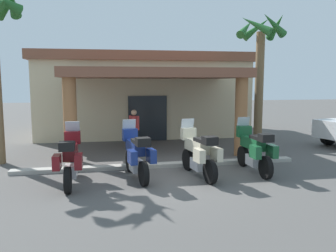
{
  "coord_description": "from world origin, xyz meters",
  "views": [
    {
      "loc": [
        -2.19,
        -9.57,
        2.71
      ],
      "look_at": [
        0.15,
        2.08,
        1.2
      ],
      "focal_mm": 36.6,
      "sensor_mm": 36.0,
      "label": 1
    }
  ],
  "objects_px": {
    "motorcycle_cream": "(199,153)",
    "pedestrian": "(134,127)",
    "motorcycle_maroon": "(70,159)",
    "motorcycle_green": "(254,150)",
    "motel_building": "(142,93)",
    "palm_tree_near_portico": "(260,53)",
    "motorcycle_blue": "(136,154)"
  },
  "relations": [
    {
      "from": "motorcycle_cream",
      "to": "pedestrian",
      "type": "distance_m",
      "value": 4.34
    },
    {
      "from": "motorcycle_blue",
      "to": "palm_tree_near_portico",
      "type": "height_order",
      "value": "palm_tree_near_portico"
    },
    {
      "from": "motorcycle_green",
      "to": "palm_tree_near_portico",
      "type": "height_order",
      "value": "palm_tree_near_portico"
    },
    {
      "from": "motorcycle_blue",
      "to": "palm_tree_near_portico",
      "type": "bearing_deg",
      "value": -61.86
    },
    {
      "from": "motorcycle_green",
      "to": "pedestrian",
      "type": "bearing_deg",
      "value": 39.13
    },
    {
      "from": "motorcycle_maroon",
      "to": "motel_building",
      "type": "bearing_deg",
      "value": -17.36
    },
    {
      "from": "motel_building",
      "to": "motorcycle_blue",
      "type": "relative_size",
      "value": 4.95
    },
    {
      "from": "motorcycle_cream",
      "to": "motorcycle_green",
      "type": "bearing_deg",
      "value": -93.77
    },
    {
      "from": "motorcycle_maroon",
      "to": "motorcycle_cream",
      "type": "height_order",
      "value": "same"
    },
    {
      "from": "motel_building",
      "to": "motorcycle_maroon",
      "type": "distance_m",
      "value": 9.75
    },
    {
      "from": "motorcycle_maroon",
      "to": "pedestrian",
      "type": "relative_size",
      "value": 1.34
    },
    {
      "from": "motel_building",
      "to": "motorcycle_maroon",
      "type": "height_order",
      "value": "motel_building"
    },
    {
      "from": "motorcycle_blue",
      "to": "pedestrian",
      "type": "height_order",
      "value": "pedestrian"
    },
    {
      "from": "motel_building",
      "to": "palm_tree_near_portico",
      "type": "xyz_separation_m",
      "value": [
        4.48,
        -4.66,
        1.81
      ]
    },
    {
      "from": "motorcycle_cream",
      "to": "motorcycle_green",
      "type": "height_order",
      "value": "same"
    },
    {
      "from": "pedestrian",
      "to": "motorcycle_maroon",
      "type": "bearing_deg",
      "value": -156.88
    },
    {
      "from": "motel_building",
      "to": "motorcycle_maroon",
      "type": "bearing_deg",
      "value": -106.82
    },
    {
      "from": "motorcycle_maroon",
      "to": "motorcycle_green",
      "type": "relative_size",
      "value": 1.0
    },
    {
      "from": "motel_building",
      "to": "motorcycle_green",
      "type": "distance_m",
      "value": 9.33
    },
    {
      "from": "motorcycle_maroon",
      "to": "motorcycle_green",
      "type": "bearing_deg",
      "value": -86.58
    },
    {
      "from": "motorcycle_cream",
      "to": "motorcycle_green",
      "type": "distance_m",
      "value": 1.79
    },
    {
      "from": "motorcycle_blue",
      "to": "motorcycle_green",
      "type": "distance_m",
      "value": 3.57
    },
    {
      "from": "motorcycle_blue",
      "to": "motorcycle_cream",
      "type": "relative_size",
      "value": 1.0
    },
    {
      "from": "motorcycle_blue",
      "to": "motorcycle_green",
      "type": "bearing_deg",
      "value": -98.76
    },
    {
      "from": "motorcycle_blue",
      "to": "motorcycle_cream",
      "type": "xyz_separation_m",
      "value": [
        1.78,
        -0.17,
        0.0
      ]
    },
    {
      "from": "motel_building",
      "to": "pedestrian",
      "type": "relative_size",
      "value": 6.59
    },
    {
      "from": "motel_building",
      "to": "pedestrian",
      "type": "height_order",
      "value": "motel_building"
    },
    {
      "from": "motel_building",
      "to": "motorcycle_green",
      "type": "relative_size",
      "value": 4.94
    },
    {
      "from": "motorcycle_green",
      "to": "palm_tree_near_portico",
      "type": "xyz_separation_m",
      "value": [
        2.2,
        4.27,
        3.25
      ]
    },
    {
      "from": "motel_building",
      "to": "palm_tree_near_portico",
      "type": "relative_size",
      "value": 1.94
    },
    {
      "from": "motorcycle_maroon",
      "to": "motorcycle_green",
      "type": "distance_m",
      "value": 5.35
    },
    {
      "from": "pedestrian",
      "to": "motel_building",
      "type": "bearing_deg",
      "value": 39.25
    }
  ]
}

